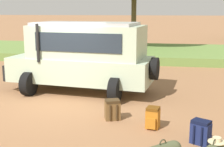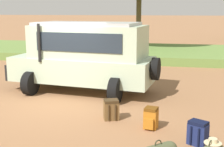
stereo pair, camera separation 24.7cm
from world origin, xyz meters
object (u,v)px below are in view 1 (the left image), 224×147
object	(u,v)px
backpack_beside_front_wheel	(201,132)
backpack_cluster_center	(153,118)
backpack_near_rear_wheel	(112,110)
safari_vehicle	(84,56)

from	to	relation	value
backpack_beside_front_wheel	backpack_cluster_center	bearing A→B (deg)	145.91
backpack_cluster_center	backpack_near_rear_wheel	distance (m)	1.17
backpack_near_rear_wheel	backpack_beside_front_wheel	bearing A→B (deg)	-28.46
safari_vehicle	backpack_cluster_center	xyz separation A→B (m)	(2.57, -3.05, -1.04)
safari_vehicle	backpack_near_rear_wheel	bearing A→B (deg)	-60.25
backpack_cluster_center	backpack_near_rear_wheel	world-z (taller)	backpack_near_rear_wheel
safari_vehicle	backpack_near_rear_wheel	distance (m)	3.17
safari_vehicle	backpack_beside_front_wheel	world-z (taller)	safari_vehicle
safari_vehicle	backpack_cluster_center	world-z (taller)	safari_vehicle
safari_vehicle	backpack_near_rear_wheel	world-z (taller)	safari_vehicle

